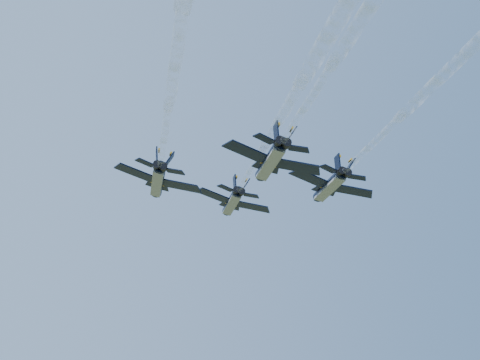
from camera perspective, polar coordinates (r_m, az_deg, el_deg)
name	(u,v)px	position (r m, az deg, el deg)	size (l,w,h in m)	color
jet_lead	(232,202)	(108.48, -0.68, -1.91)	(11.83, 16.38, 4.52)	black
jet_left	(158,181)	(93.65, -7.02, -0.08)	(11.83, 16.38, 4.52)	black
jet_right	(329,186)	(97.13, 7.63, -0.52)	(11.83, 16.38, 4.52)	black
jet_slot	(270,161)	(82.24, 2.60, 1.61)	(11.83, 16.38, 4.52)	black
smoke_trail_lead	(335,64)	(53.61, 8.08, 9.74)	(22.34, 76.27, 2.46)	white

